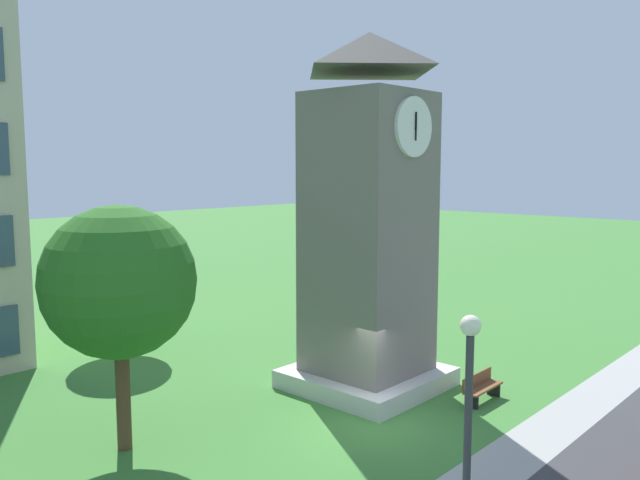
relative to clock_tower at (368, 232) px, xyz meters
name	(u,v)px	position (x,y,z in m)	size (l,w,h in m)	color
ground_plane	(372,425)	(-2.50, -2.17, -5.25)	(160.00, 160.00, 0.00)	#3D7A33
kerb_strip	(497,468)	(-2.50, -6.07, -5.25)	(120.00, 1.60, 0.01)	#9E9E99
clock_tower	(368,232)	(0.00, 0.00, 0.00)	(4.53, 4.53, 11.65)	slate
park_bench	(481,387)	(1.34, -3.54, -4.79)	(1.80, 0.50, 0.88)	brown
street_lamp	(468,418)	(-7.08, -7.76, -2.13)	(0.36, 0.36, 4.92)	#333338
tree_near_tower	(119,283)	(-8.10, 1.71, -0.81)	(3.96, 3.96, 6.44)	#513823
tree_streetside	(118,252)	(-3.24, 10.22, -1.28)	(3.65, 3.65, 5.82)	#513823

